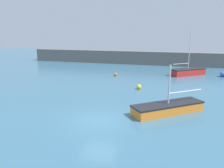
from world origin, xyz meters
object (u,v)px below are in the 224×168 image
at_px(sailboat_short_mast, 168,108).
at_px(mooring_buoy_orange, 115,74).
at_px(sailboat_tall_mast, 188,72).
at_px(mooring_buoy_yellow, 139,87).

height_order(sailboat_short_mast, mooring_buoy_orange, sailboat_short_mast).
xyz_separation_m(sailboat_tall_mast, mooring_buoy_orange, (-9.82, -3.67, -0.28)).
bearing_deg(sailboat_short_mast, sailboat_tall_mast, -136.84).
bearing_deg(mooring_buoy_orange, sailboat_short_mast, -58.61).
distance_m(mooring_buoy_yellow, mooring_buoy_orange, 7.85).
height_order(mooring_buoy_yellow, mooring_buoy_orange, mooring_buoy_yellow).
xyz_separation_m(sailboat_short_mast, mooring_buoy_orange, (-7.88, 12.92, -0.18)).
distance_m(sailboat_tall_mast, mooring_buoy_orange, 10.48).
xyz_separation_m(mooring_buoy_yellow, mooring_buoy_orange, (-4.49, 6.43, -0.04)).
height_order(sailboat_tall_mast, mooring_buoy_yellow, sailboat_tall_mast).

